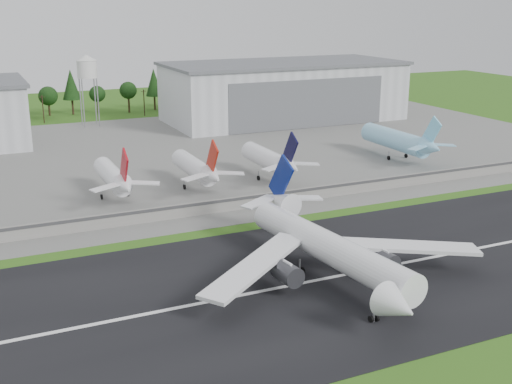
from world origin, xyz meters
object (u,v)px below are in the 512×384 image
parked_jet_red_b (198,169)px  parked_jet_navy (272,160)px  parked_jet_skyblue (401,141)px  main_airliner (330,255)px  parked_jet_red_a (115,178)px

parked_jet_red_b → parked_jet_navy: parked_jet_navy is taller
parked_jet_red_b → parked_jet_navy: 22.52m
parked_jet_navy → parked_jet_skyblue: parked_jet_skyblue is taller
main_airliner → parked_jet_red_b: main_airliner is taller
parked_jet_skyblue → parked_jet_red_a: bearing=-176.9°
parked_jet_navy → parked_jet_red_b: bearing=-179.9°
parked_jet_red_a → parked_jet_navy: size_ratio=1.00×
parked_jet_red_a → parked_jet_skyblue: 94.81m
main_airliner → parked_jet_skyblue: size_ratio=1.59×
parked_jet_red_b → parked_jet_navy: size_ratio=1.00×
main_airliner → parked_jet_skyblue: 100.36m
main_airliner → parked_jet_red_b: size_ratio=1.89×
main_airliner → parked_jet_red_a: size_ratio=1.89×
parked_jet_navy → parked_jet_red_a: bearing=-180.0°
parked_jet_red_a → parked_jet_skyblue: size_ratio=0.84×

